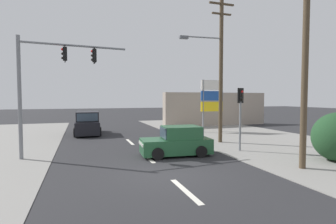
{
  "coord_description": "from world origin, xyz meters",
  "views": [
    {
      "loc": [
        -3.17,
        -9.68,
        2.99
      ],
      "look_at": [
        1.41,
        4.0,
        2.23
      ],
      "focal_mm": 28.0,
      "sensor_mm": 36.0,
      "label": 1
    }
  ],
  "objects_px": {
    "utility_pole_foreground_right": "(303,41)",
    "pedestal_signal_right_kerb": "(240,108)",
    "suv_crossing_left": "(88,124)",
    "hatchback_receding_far": "(177,142)",
    "traffic_signal_mast": "(49,75)",
    "utility_pole_midground_right": "(219,65)",
    "shopping_plaza_sign": "(212,98)"
  },
  "relations": [
    {
      "from": "utility_pole_foreground_right",
      "to": "hatchback_receding_far",
      "type": "height_order",
      "value": "utility_pole_foreground_right"
    },
    {
      "from": "utility_pole_foreground_right",
      "to": "shopping_plaza_sign",
      "type": "height_order",
      "value": "utility_pole_foreground_right"
    },
    {
      "from": "traffic_signal_mast",
      "to": "pedestal_signal_right_kerb",
      "type": "height_order",
      "value": "traffic_signal_mast"
    },
    {
      "from": "utility_pole_foreground_right",
      "to": "utility_pole_midground_right",
      "type": "height_order",
      "value": "utility_pole_foreground_right"
    },
    {
      "from": "utility_pole_midground_right",
      "to": "suv_crossing_left",
      "type": "distance_m",
      "value": 11.66
    },
    {
      "from": "shopping_plaza_sign",
      "to": "suv_crossing_left",
      "type": "bearing_deg",
      "value": 169.6
    },
    {
      "from": "utility_pole_foreground_right",
      "to": "shopping_plaza_sign",
      "type": "relative_size",
      "value": 2.17
    },
    {
      "from": "traffic_signal_mast",
      "to": "utility_pole_midground_right",
      "type": "bearing_deg",
      "value": 6.49
    },
    {
      "from": "traffic_signal_mast",
      "to": "shopping_plaza_sign",
      "type": "distance_m",
      "value": 14.03
    },
    {
      "from": "hatchback_receding_far",
      "to": "traffic_signal_mast",
      "type": "bearing_deg",
      "value": 165.12
    },
    {
      "from": "utility_pole_foreground_right",
      "to": "utility_pole_midground_right",
      "type": "relative_size",
      "value": 1.04
    },
    {
      "from": "pedestal_signal_right_kerb",
      "to": "suv_crossing_left",
      "type": "distance_m",
      "value": 12.84
    },
    {
      "from": "utility_pole_midground_right",
      "to": "hatchback_receding_far",
      "type": "bearing_deg",
      "value": -144.89
    },
    {
      "from": "utility_pole_foreground_right",
      "to": "pedestal_signal_right_kerb",
      "type": "xyz_separation_m",
      "value": [
        -0.23,
        4.04,
        -2.94
      ]
    },
    {
      "from": "traffic_signal_mast",
      "to": "hatchback_receding_far",
      "type": "height_order",
      "value": "traffic_signal_mast"
    },
    {
      "from": "shopping_plaza_sign",
      "to": "suv_crossing_left",
      "type": "xyz_separation_m",
      "value": [
        -10.46,
        1.92,
        -2.1
      ]
    },
    {
      "from": "utility_pole_foreground_right",
      "to": "shopping_plaza_sign",
      "type": "xyz_separation_m",
      "value": [
        2.25,
        12.07,
        -2.38
      ]
    },
    {
      "from": "utility_pole_foreground_right",
      "to": "hatchback_receding_far",
      "type": "relative_size",
      "value": 2.67
    },
    {
      "from": "traffic_signal_mast",
      "to": "utility_pole_foreground_right",
      "type": "bearing_deg",
      "value": -29.44
    },
    {
      "from": "traffic_signal_mast",
      "to": "suv_crossing_left",
      "type": "distance_m",
      "value": 9.06
    },
    {
      "from": "utility_pole_midground_right",
      "to": "hatchback_receding_far",
      "type": "height_order",
      "value": "utility_pole_midground_right"
    },
    {
      "from": "utility_pole_midground_right",
      "to": "suv_crossing_left",
      "type": "xyz_separation_m",
      "value": [
        -8.24,
        7.04,
        -4.3
      ]
    },
    {
      "from": "pedestal_signal_right_kerb",
      "to": "hatchback_receding_far",
      "type": "relative_size",
      "value": 0.95
    },
    {
      "from": "utility_pole_foreground_right",
      "to": "hatchback_receding_far",
      "type": "bearing_deg",
      "value": 134.1
    },
    {
      "from": "utility_pole_midground_right",
      "to": "pedestal_signal_right_kerb",
      "type": "bearing_deg",
      "value": -95.25
    },
    {
      "from": "utility_pole_midground_right",
      "to": "shopping_plaza_sign",
      "type": "bearing_deg",
      "value": 66.63
    },
    {
      "from": "pedestal_signal_right_kerb",
      "to": "suv_crossing_left",
      "type": "xyz_separation_m",
      "value": [
        -7.98,
        9.95,
        -1.53
      ]
    },
    {
      "from": "pedestal_signal_right_kerb",
      "to": "hatchback_receding_far",
      "type": "height_order",
      "value": "pedestal_signal_right_kerb"
    },
    {
      "from": "utility_pole_foreground_right",
      "to": "pedestal_signal_right_kerb",
      "type": "height_order",
      "value": "utility_pole_foreground_right"
    },
    {
      "from": "utility_pole_foreground_right",
      "to": "utility_pole_midground_right",
      "type": "distance_m",
      "value": 6.95
    },
    {
      "from": "pedestal_signal_right_kerb",
      "to": "hatchback_receding_far",
      "type": "xyz_separation_m",
      "value": [
        -3.76,
        0.08,
        -1.71
      ]
    },
    {
      "from": "suv_crossing_left",
      "to": "traffic_signal_mast",
      "type": "bearing_deg",
      "value": -103.93
    }
  ]
}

